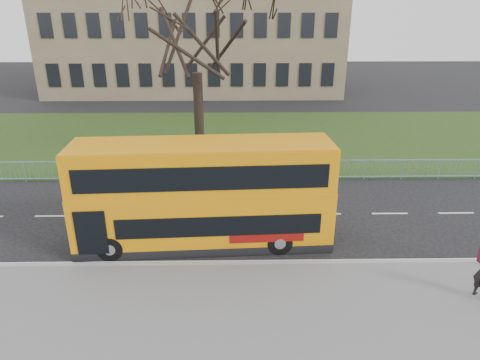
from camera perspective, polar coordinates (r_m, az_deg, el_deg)
name	(u,v)px	position (r m, az deg, el deg)	size (l,w,h in m)	color
ground	(259,243)	(16.93, 2.60, -8.43)	(120.00, 120.00, 0.00)	black
kerb	(262,264)	(15.58, 2.94, -11.10)	(80.00, 0.20, 0.14)	#959598
grass_verge	(247,138)	(30.11, 0.99, 5.59)	(80.00, 15.40, 0.08)	#253D16
guard_railing	(252,170)	(22.66, 1.64, 1.29)	(40.00, 0.12, 1.10)	#76B2D2
bare_tree	(197,55)	(24.76, -5.81, 16.25)	(8.46, 8.46, 12.08)	black
civic_building	(196,23)	(49.74, -5.93, 20.15)	(30.00, 15.00, 14.00)	#7D664F
yellow_bus	(203,192)	(16.07, -4.90, -1.62)	(9.68, 2.78, 4.01)	orange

